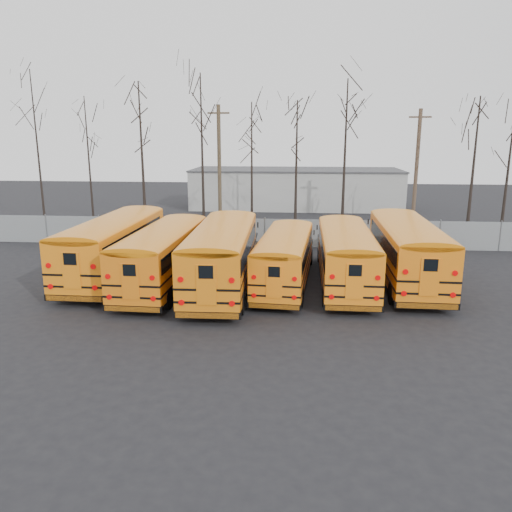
# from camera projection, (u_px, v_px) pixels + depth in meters

# --- Properties ---
(ground) EXTENTS (120.00, 120.00, 0.00)m
(ground) POSITION_uv_depth(u_px,v_px,m) (248.00, 301.00, 23.72)
(ground) COLOR black
(ground) RESTS_ON ground
(fence) EXTENTS (40.00, 0.04, 2.00)m
(fence) POSITION_uv_depth(u_px,v_px,m) (265.00, 233.00, 35.10)
(fence) COLOR gray
(fence) RESTS_ON ground
(distant_building) EXTENTS (22.00, 8.00, 4.00)m
(distant_building) POSITION_uv_depth(u_px,v_px,m) (296.00, 189.00, 54.05)
(distant_building) COLOR #AFAFAA
(distant_building) RESTS_ON ground
(bus_a) EXTENTS (2.91, 12.15, 3.39)m
(bus_a) POSITION_uv_depth(u_px,v_px,m) (115.00, 242.00, 27.44)
(bus_a) COLOR black
(bus_a) RESTS_ON ground
(bus_b) EXTENTS (2.90, 11.36, 3.16)m
(bus_b) POSITION_uv_depth(u_px,v_px,m) (164.00, 251.00, 25.85)
(bus_b) COLOR black
(bus_b) RESTS_ON ground
(bus_c) EXTENTS (3.07, 12.20, 3.39)m
(bus_c) POSITION_uv_depth(u_px,v_px,m) (223.00, 251.00, 25.34)
(bus_c) COLOR black
(bus_c) RESTS_ON ground
(bus_d) EXTENTS (3.15, 10.43, 2.88)m
(bus_d) POSITION_uv_depth(u_px,v_px,m) (285.00, 254.00, 25.85)
(bus_d) COLOR black
(bus_d) RESTS_ON ground
(bus_e) EXTENTS (2.64, 11.13, 3.11)m
(bus_e) POSITION_uv_depth(u_px,v_px,m) (346.00, 252.00, 25.87)
(bus_e) COLOR black
(bus_e) RESTS_ON ground
(bus_f) EXTENTS (2.97, 12.06, 3.36)m
(bus_f) POSITION_uv_depth(u_px,v_px,m) (406.00, 246.00, 26.42)
(bus_f) COLOR black
(bus_f) RESTS_ON ground
(utility_pole_left) EXTENTS (1.80, 0.31, 10.10)m
(utility_pole_left) POSITION_uv_depth(u_px,v_px,m) (219.00, 166.00, 41.55)
(utility_pole_left) COLOR #4C3E2B
(utility_pole_left) RESTS_ON ground
(utility_pole_right) EXTENTS (1.73, 0.30, 9.70)m
(utility_pole_right) POSITION_uv_depth(u_px,v_px,m) (416.00, 170.00, 39.85)
(utility_pole_right) COLOR brown
(utility_pole_right) RESTS_ON ground
(tree_0) EXTENTS (0.26, 0.26, 12.68)m
(tree_0) POSITION_uv_depth(u_px,v_px,m) (38.00, 152.00, 40.21)
(tree_0) COLOR black
(tree_0) RESTS_ON ground
(tree_1) EXTENTS (0.26, 0.26, 10.54)m
(tree_1) POSITION_uv_depth(u_px,v_px,m) (89.00, 167.00, 38.57)
(tree_1) COLOR black
(tree_1) RESTS_ON ground
(tree_2) EXTENTS (0.26, 0.26, 11.49)m
(tree_2) POSITION_uv_depth(u_px,v_px,m) (142.00, 162.00, 37.38)
(tree_2) COLOR black
(tree_2) RESTS_ON ground
(tree_3) EXTENTS (0.26, 0.26, 12.29)m
(tree_3) POSITION_uv_depth(u_px,v_px,m) (202.00, 155.00, 39.18)
(tree_3) COLOR black
(tree_3) RESTS_ON ground
(tree_4) EXTENTS (0.26, 0.26, 10.01)m
(tree_4) POSITION_uv_depth(u_px,v_px,m) (252.00, 172.00, 36.92)
(tree_4) COLOR black
(tree_4) RESTS_ON ground
(tree_5) EXTENTS (0.26, 0.26, 10.19)m
(tree_5) POSITION_uv_depth(u_px,v_px,m) (296.00, 170.00, 37.66)
(tree_5) COLOR black
(tree_5) RESTS_ON ground
(tree_6) EXTENTS (0.26, 0.26, 11.81)m
(tree_6) POSITION_uv_depth(u_px,v_px,m) (345.00, 159.00, 38.64)
(tree_6) COLOR black
(tree_6) RESTS_ON ground
(tree_7) EXTENTS (0.26, 0.26, 10.39)m
(tree_7) POSITION_uv_depth(u_px,v_px,m) (473.00, 170.00, 36.40)
(tree_7) COLOR black
(tree_7) RESTS_ON ground
(tree_8) EXTENTS (0.26, 0.26, 9.67)m
(tree_8) POSITION_uv_depth(u_px,v_px,m) (508.00, 174.00, 37.42)
(tree_8) COLOR black
(tree_8) RESTS_ON ground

